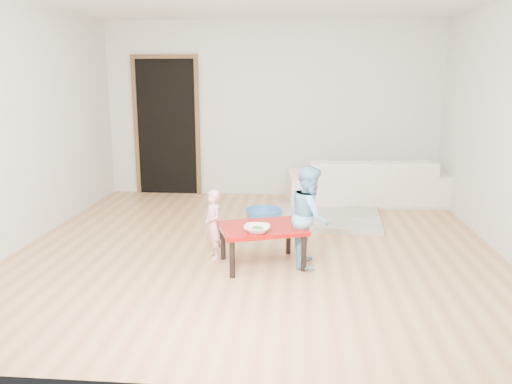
# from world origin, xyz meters

# --- Properties ---
(floor) EXTENTS (5.00, 5.00, 0.01)m
(floor) POSITION_xyz_m (0.00, 0.00, 0.00)
(floor) COLOR #AF7A4B
(floor) RESTS_ON ground
(back_wall) EXTENTS (5.00, 0.02, 2.60)m
(back_wall) POSITION_xyz_m (0.00, 2.50, 1.30)
(back_wall) COLOR beige
(back_wall) RESTS_ON floor
(left_wall) EXTENTS (0.02, 5.00, 2.60)m
(left_wall) POSITION_xyz_m (-2.50, 0.00, 1.30)
(left_wall) COLOR beige
(left_wall) RESTS_ON floor
(doorway) EXTENTS (1.02, 0.08, 2.11)m
(doorway) POSITION_xyz_m (-1.60, 2.48, 1.02)
(doorway) COLOR brown
(doorway) RESTS_ON back_wall
(sofa) EXTENTS (2.34, 1.12, 0.66)m
(sofa) POSITION_xyz_m (1.41, 2.05, 0.33)
(sofa) COLOR silver
(sofa) RESTS_ON floor
(cushion) EXTENTS (0.41, 0.37, 0.11)m
(cushion) POSITION_xyz_m (0.96, 1.81, 0.49)
(cushion) COLOR orange
(cushion) RESTS_ON sofa
(red_table) EXTENTS (0.92, 0.80, 0.39)m
(red_table) POSITION_xyz_m (0.09, -0.52, 0.19)
(red_table) COLOR #950A08
(red_table) RESTS_ON floor
(bowl) EXTENTS (0.24, 0.24, 0.06)m
(bowl) POSITION_xyz_m (0.05, -0.70, 0.42)
(bowl) COLOR white
(bowl) RESTS_ON red_table
(broccoli) EXTENTS (0.12, 0.12, 0.06)m
(broccoli) POSITION_xyz_m (0.05, -0.70, 0.42)
(broccoli) COLOR #2D5919
(broccoli) RESTS_ON red_table
(child_pink) EXTENTS (0.28, 0.30, 0.70)m
(child_pink) POSITION_xyz_m (-0.41, -0.38, 0.35)
(child_pink) COLOR #DE6579
(child_pink) RESTS_ON floor
(child_blue) EXTENTS (0.37, 0.47, 0.96)m
(child_blue) POSITION_xyz_m (0.54, -0.45, 0.48)
(child_blue) COLOR #59A1D0
(child_blue) RESTS_ON floor
(basin) EXTENTS (0.46, 0.46, 0.14)m
(basin) POSITION_xyz_m (-0.01, 1.05, 0.07)
(basin) COLOR #3374C1
(basin) RESTS_ON floor
(blanket) EXTENTS (1.42, 1.21, 0.07)m
(blanket) POSITION_xyz_m (0.78, 1.10, 0.03)
(blanket) COLOR #B9B4A3
(blanket) RESTS_ON floor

